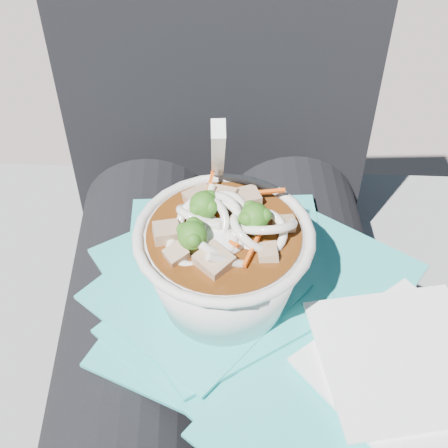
{
  "coord_description": "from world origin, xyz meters",
  "views": [
    {
      "loc": [
        -0.01,
        -0.33,
        1.06
      ],
      "look_at": [
        -0.0,
        0.02,
        0.72
      ],
      "focal_mm": 50.0,
      "sensor_mm": 36.0,
      "label": 1
    }
  ],
  "objects_px": {
    "person_body": "(223,281)",
    "lap": "(226,369)",
    "udon_bowl": "(223,256)",
    "plastic_bag": "(246,313)",
    "stone_ledge": "(222,395)"
  },
  "relations": [
    {
      "from": "lap",
      "to": "plastic_bag",
      "type": "relative_size",
      "value": 1.25
    },
    {
      "from": "stone_ledge",
      "to": "udon_bowl",
      "type": "bearing_deg",
      "value": -90.62
    },
    {
      "from": "lap",
      "to": "udon_bowl",
      "type": "bearing_deg",
      "value": 95.13
    },
    {
      "from": "lap",
      "to": "plastic_bag",
      "type": "bearing_deg",
      "value": 7.36
    },
    {
      "from": "lap",
      "to": "plastic_bag",
      "type": "distance_m",
      "value": 0.09
    },
    {
      "from": "stone_ledge",
      "to": "lap",
      "type": "height_order",
      "value": "lap"
    },
    {
      "from": "person_body",
      "to": "plastic_bag",
      "type": "bearing_deg",
      "value": -78.77
    },
    {
      "from": "stone_ledge",
      "to": "person_body",
      "type": "xyz_separation_m",
      "value": [
        0.0,
        -0.06,
        0.33
      ]
    },
    {
      "from": "udon_bowl",
      "to": "lap",
      "type": "bearing_deg",
      "value": -84.87
    },
    {
      "from": "stone_ledge",
      "to": "lap",
      "type": "xyz_separation_m",
      "value": [
        0.0,
        -0.15,
        0.31
      ]
    },
    {
      "from": "plastic_bag",
      "to": "udon_bowl",
      "type": "height_order",
      "value": "udon_bowl"
    },
    {
      "from": "person_body",
      "to": "plastic_bag",
      "type": "distance_m",
      "value": 0.11
    },
    {
      "from": "stone_ledge",
      "to": "lap",
      "type": "relative_size",
      "value": 2.08
    },
    {
      "from": "person_body",
      "to": "lap",
      "type": "bearing_deg",
      "value": -90.0
    },
    {
      "from": "plastic_bag",
      "to": "stone_ledge",
      "type": "bearing_deg",
      "value": 96.9
    }
  ]
}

